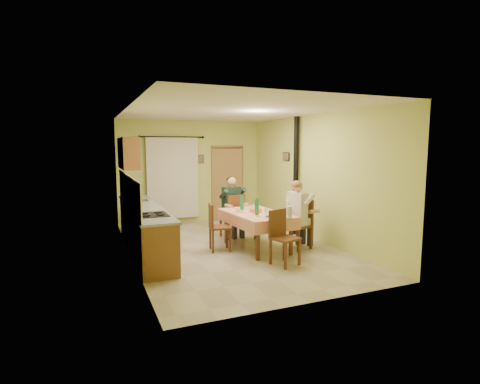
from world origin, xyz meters
name	(u,v)px	position (x,y,z in m)	size (l,w,h in m)	color
floor	(231,248)	(0.00, 0.00, 0.00)	(4.00, 6.00, 0.01)	tan
room_shell	(231,160)	(0.00, 0.00, 1.82)	(4.04, 6.04, 2.82)	#CED76E
kitchen_run	(144,228)	(-1.71, 0.40, 0.48)	(0.64, 3.64, 1.56)	brown
upper_cabinets	(128,153)	(-1.82, 1.70, 1.95)	(0.35, 1.40, 0.70)	brown
curtain	(173,177)	(-0.55, 2.90, 1.26)	(1.70, 0.07, 2.22)	black
doorway	(228,183)	(1.05, 2.94, 1.05)	(0.96, 0.20, 2.15)	black
dining_table	(257,231)	(0.46, -0.29, 0.38)	(1.13, 1.74, 0.76)	#E7997A
tableware	(260,210)	(0.48, -0.40, 0.83)	(0.85, 1.61, 0.33)	white
chair_far	(232,225)	(0.35, 0.80, 0.29)	(0.51, 0.51, 1.01)	#552E17
chair_near	(284,249)	(0.48, -1.41, 0.29)	(0.53, 0.53, 0.98)	#552E17
chair_right	(298,235)	(1.27, -0.59, 0.29)	(0.57, 0.57, 1.02)	#552E17
chair_left	(219,236)	(-0.29, -0.10, 0.29)	(0.47, 0.47, 0.97)	#552E17
man_far	(232,200)	(0.35, 0.82, 0.88)	(0.62, 0.51, 1.39)	#192D23
man_right	(298,207)	(1.25, -0.59, 0.88)	(0.57, 0.64, 1.39)	silver
stove_flue	(295,192)	(1.90, 0.60, 1.02)	(0.24, 0.24, 2.80)	black
picture_back	(200,159)	(0.25, 2.97, 1.75)	(0.19, 0.03, 0.23)	black
picture_right	(286,156)	(1.97, 1.20, 1.85)	(0.03, 0.31, 0.21)	brown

